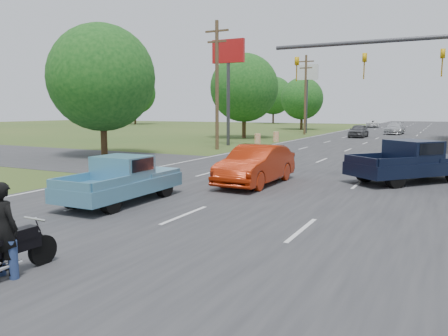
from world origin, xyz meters
The scene contains 22 objects.
main_road centered at (0.00, 40.00, 0.01)m, with size 15.00×180.00×0.02m, color #2D2D30.
cross_road centered at (0.00, 18.00, 0.01)m, with size 120.00×10.00×0.02m, color #2D2D30.
utility_pole_5 centered at (-9.50, 28.00, 5.32)m, with size 2.00×0.28×10.00m.
utility_pole_6 centered at (-9.50, 52.00, 5.32)m, with size 2.00×0.28×10.00m.
tree_0 centered at (-14.00, 20.00, 5.26)m, with size 7.14×7.14×8.84m.
tree_1 centered at (-13.50, 42.00, 5.57)m, with size 7.56×7.56×9.36m.
tree_2 centered at (-14.20, 66.00, 4.95)m, with size 6.72×6.72×8.32m.
tree_4 centered at (-55.00, 75.00, 6.82)m, with size 9.24×9.24×11.44m.
tree_6 centered at (-30.00, 95.00, 6.51)m, with size 8.82×8.82×10.92m.
barrel_2 centered at (-8.50, 34.00, 0.50)m, with size 0.56×0.56×1.00m, color orange.
barrel_3 centered at (-8.20, 38.00, 0.50)m, with size 0.56×0.56×1.00m, color orange.
pole_sign_left_near centered at (-10.50, 32.00, 7.17)m, with size 3.00×0.35×9.20m.
pole_sign_left_far centered at (-10.50, 56.00, 7.17)m, with size 3.00×0.35×9.20m.
signal_mast centered at (5.82, 17.00, 4.80)m, with size 9.12×0.40×7.00m.
red_convertible centered at (-0.25, 14.05, 0.82)m, with size 1.74×4.99×1.65m, color #951F06.
motorcycle centered at (-0.36, 2.32, 0.45)m, with size 0.61×1.99×1.01m.
rider centered at (-0.36, 2.36, 0.87)m, with size 0.63×0.41×1.73m, color black.
blue_pickup centered at (-2.90, 8.74, 0.80)m, with size 1.89×4.80×1.59m.
navy_pickup centered at (5.58, 17.69, 0.93)m, with size 5.19×5.60×1.83m.
distant_car_grey centered at (-2.17, 48.77, 0.75)m, with size 1.78×4.42×1.51m, color #4C4D51.
distant_car_silver centered at (0.78, 57.78, 0.76)m, with size 2.13×5.24×1.52m, color #B7B8BC.
distant_car_white centered at (-5.14, 79.81, 0.65)m, with size 2.16×4.69×1.30m, color white.
Camera 1 is at (6.82, -2.78, 3.13)m, focal length 35.00 mm.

